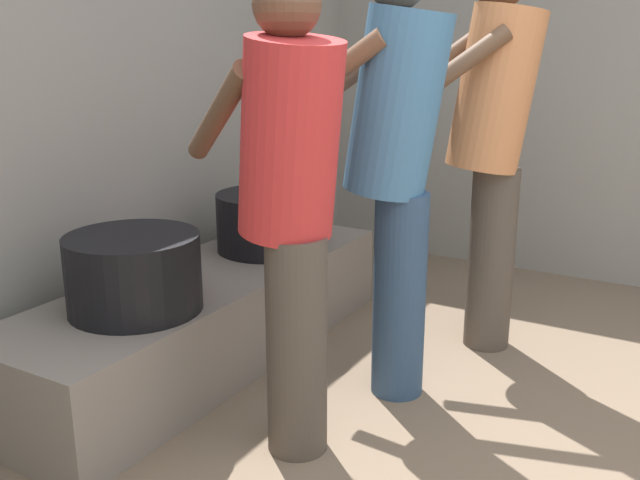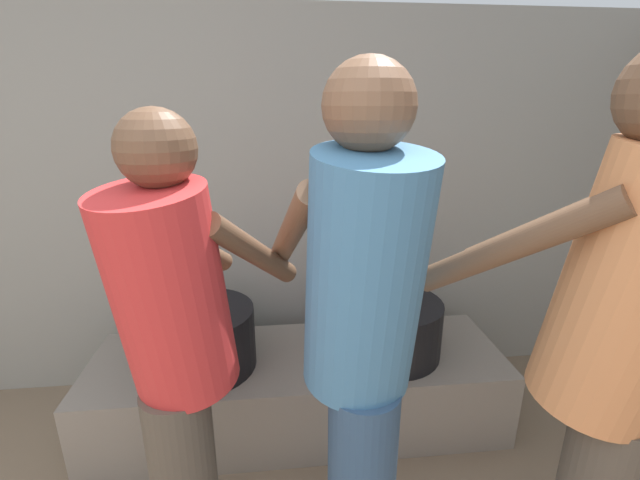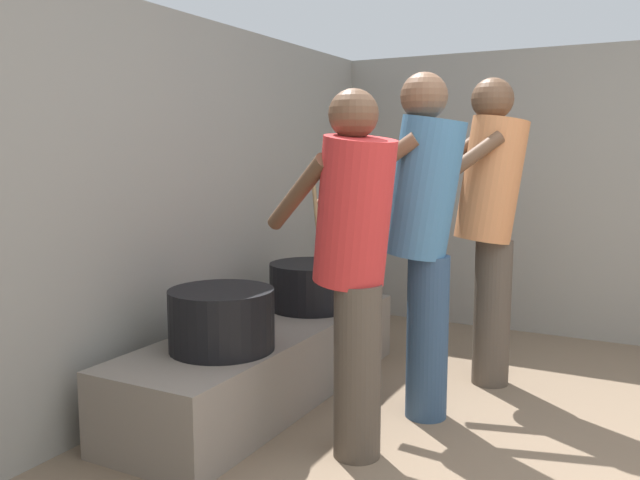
% 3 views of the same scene
% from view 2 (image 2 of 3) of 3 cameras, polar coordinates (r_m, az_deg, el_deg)
% --- Properties ---
extents(block_enclosure_rear, '(5.68, 0.20, 1.98)m').
position_cam_2_polar(block_enclosure_rear, '(2.46, -20.97, 3.84)').
color(block_enclosure_rear, gray).
rests_on(block_enclosure_rear, ground_plane).
extents(hearth_ledge, '(1.96, 0.60, 0.38)m').
position_cam_2_polar(hearth_ledge, '(2.25, -2.78, -19.04)').
color(hearth_ledge, slate).
rests_on(hearth_ledge, ground_plane).
extents(cooking_pot_main, '(0.48, 0.48, 0.72)m').
position_cam_2_polar(cooking_pot_main, '(2.12, 9.37, -11.33)').
color(cooking_pot_main, black).
rests_on(cooking_pot_main, hearth_ledge).
extents(cooking_pot_secondary, '(0.48, 0.48, 0.28)m').
position_cam_2_polar(cooking_pot_secondary, '(2.06, -15.49, -12.49)').
color(cooking_pot_secondary, black).
rests_on(cooking_pot_secondary, hearth_ledge).
extents(cook_in_red_shirt, '(0.60, 0.72, 1.53)m').
position_cam_2_polar(cook_in_red_shirt, '(1.34, -18.41, -13.18)').
color(cook_in_red_shirt, '#4C4238').
rests_on(cook_in_red_shirt, ground_plane).
extents(cook_in_orange_shirt, '(0.67, 0.74, 1.67)m').
position_cam_2_polar(cook_in_orange_shirt, '(1.30, 34.63, -12.18)').
color(cook_in_orange_shirt, '#4C4238').
rests_on(cook_in_orange_shirt, ground_plane).
extents(cook_in_blue_shirt, '(0.43, 0.72, 1.64)m').
position_cam_2_polar(cook_in_blue_shirt, '(1.19, 5.60, -12.49)').
color(cook_in_blue_shirt, navy).
rests_on(cook_in_blue_shirt, ground_plane).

